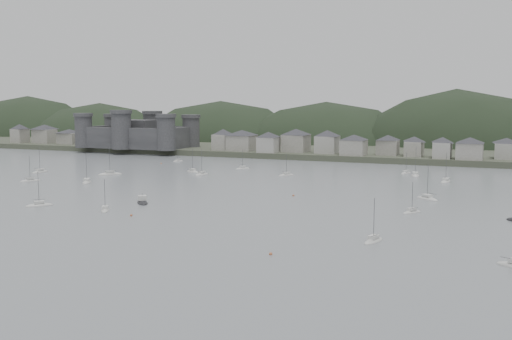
% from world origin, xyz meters
% --- Properties ---
extents(ground, '(900.00, 900.00, 0.00)m').
position_xyz_m(ground, '(0.00, 0.00, 0.00)').
color(ground, slate).
rests_on(ground, ground).
extents(far_shore_land, '(900.00, 250.00, 3.00)m').
position_xyz_m(far_shore_land, '(0.00, 295.00, 1.50)').
color(far_shore_land, '#383D2D').
rests_on(far_shore_land, ground).
extents(forested_ridge, '(851.55, 103.94, 102.57)m').
position_xyz_m(forested_ridge, '(4.83, 269.40, -11.28)').
color(forested_ridge, black).
rests_on(forested_ridge, ground).
extents(castle, '(66.00, 43.00, 20.00)m').
position_xyz_m(castle, '(-120.00, 179.80, 10.96)').
color(castle, '#343436').
rests_on(castle, far_shore_land).
extents(waterfront_town, '(451.48, 28.46, 12.92)m').
position_xyz_m(waterfront_town, '(50.59, 183.34, 8.66)').
color(waterfront_town, gray).
rests_on(waterfront_town, far_shore_land).
extents(sailboat_lead, '(9.02, 9.24, 13.36)m').
position_xyz_m(sailboat_lead, '(-68.70, 83.72, 0.17)').
color(sailboat_lead, beige).
rests_on(sailboat_lead, ground).
extents(moored_fleet, '(251.96, 164.69, 12.87)m').
position_xyz_m(moored_fleet, '(-3.93, 70.46, 0.18)').
color(moored_fleet, beige).
rests_on(moored_fleet, ground).
extents(motor_launch_far, '(7.52, 8.11, 3.94)m').
position_xyz_m(motor_launch_far, '(-17.92, 30.90, 0.29)').
color(motor_launch_far, black).
rests_on(motor_launch_far, ground).
extents(mooring_buoys, '(174.86, 139.57, 0.70)m').
position_xyz_m(mooring_buoys, '(7.11, 58.83, 0.15)').
color(mooring_buoys, '#AC5D39').
rests_on(mooring_buoys, ground).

